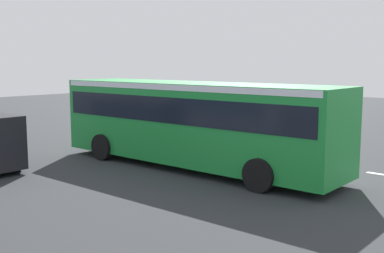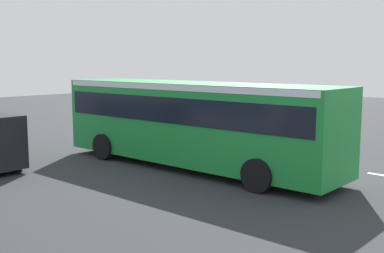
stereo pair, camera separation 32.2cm
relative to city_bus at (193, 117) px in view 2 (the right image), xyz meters
name	(u,v)px [view 2 (the right image)]	position (x,y,z in m)	size (l,w,h in m)	color
ground	(200,168)	(-0.21, -0.14, -1.88)	(80.00, 80.00, 0.00)	#2D3033
city_bus	(193,117)	(0.00, 0.00, 0.00)	(11.54, 2.85, 3.15)	#1E8C38
pedestrian	(131,124)	(6.09, -2.31, -1.00)	(0.38, 0.38, 1.79)	#2D2D38
traffic_sign	(246,109)	(0.43, -3.96, 0.01)	(0.08, 0.60, 2.80)	slate
lane_dash_left	(292,161)	(-2.21, -3.44, -1.88)	(2.00, 0.20, 0.01)	silver
lane_dash_centre	(214,149)	(1.79, -3.44, -1.88)	(2.00, 0.20, 0.01)	silver
lane_dash_right	(152,140)	(5.79, -3.44, -1.88)	(2.00, 0.20, 0.01)	silver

